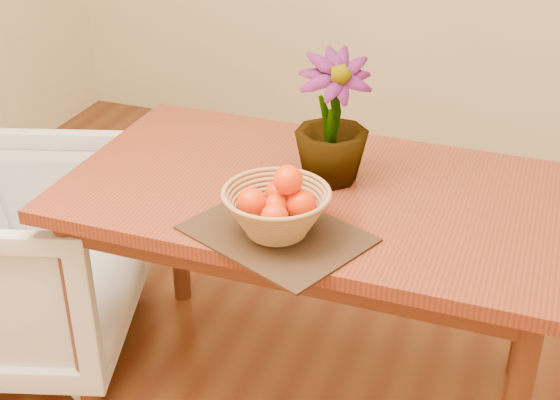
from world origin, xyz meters
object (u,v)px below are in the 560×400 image
(table, at_px, (315,214))
(wicker_basket, at_px, (277,214))
(potted_plant, at_px, (332,119))
(armchair, at_px, (16,251))

(table, bearing_deg, wicker_basket, -92.90)
(potted_plant, bearing_deg, wicker_basket, -124.08)
(potted_plant, distance_m, armchair, 1.18)
(wicker_basket, distance_m, armchair, 1.09)
(table, distance_m, armchair, 1.05)
(wicker_basket, bearing_deg, table, 87.10)
(wicker_basket, bearing_deg, potted_plant, 83.60)
(potted_plant, bearing_deg, table, -138.89)
(potted_plant, relative_size, armchair, 0.49)
(armchair, bearing_deg, table, -101.58)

